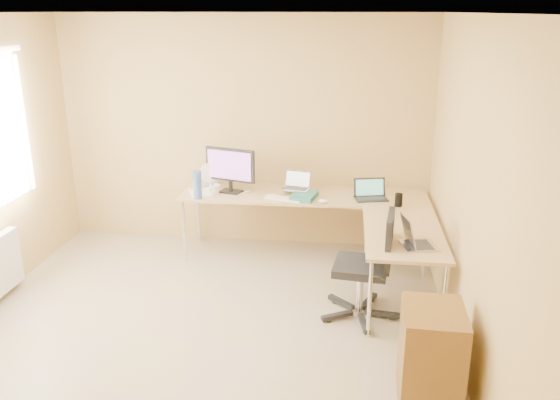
# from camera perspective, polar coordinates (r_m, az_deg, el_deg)

# --- Properties ---
(floor) EXTENTS (4.50, 4.50, 0.00)m
(floor) POSITION_cam_1_polar(r_m,az_deg,el_deg) (4.93, -8.14, -13.84)
(floor) COLOR tan
(floor) RESTS_ON ground
(ceiling) EXTENTS (4.50, 4.50, 0.00)m
(ceiling) POSITION_cam_1_polar(r_m,az_deg,el_deg) (4.17, -9.82, 17.96)
(ceiling) COLOR white
(ceiling) RESTS_ON ground
(wall_back) EXTENTS (4.50, 0.00, 4.50)m
(wall_back) POSITION_cam_1_polar(r_m,az_deg,el_deg) (6.50, -3.63, 6.73)
(wall_back) COLOR tan
(wall_back) RESTS_ON ground
(wall_front) EXTENTS (4.50, 0.00, 4.50)m
(wall_front) POSITION_cam_1_polar(r_m,az_deg,el_deg) (2.49, -23.22, -15.24)
(wall_front) COLOR tan
(wall_front) RESTS_ON ground
(wall_right) EXTENTS (0.00, 4.50, 4.50)m
(wall_right) POSITION_cam_1_polar(r_m,az_deg,el_deg) (4.32, 19.01, -0.33)
(wall_right) COLOR tan
(wall_right) RESTS_ON ground
(desk_main) EXTENTS (2.65, 0.70, 0.73)m
(desk_main) POSITION_cam_1_polar(r_m,az_deg,el_deg) (6.29, 2.40, -2.53)
(desk_main) COLOR tan
(desk_main) RESTS_ON ground
(desk_return) EXTENTS (0.70, 1.30, 0.73)m
(desk_return) POSITION_cam_1_polar(r_m,az_deg,el_deg) (5.38, 12.01, -6.72)
(desk_return) COLOR tan
(desk_return) RESTS_ON ground
(monitor) EXTENTS (0.60, 0.35, 0.49)m
(monitor) POSITION_cam_1_polar(r_m,az_deg,el_deg) (6.17, -5.00, 2.98)
(monitor) COLOR black
(monitor) RESTS_ON desk_main
(book_stack) EXTENTS (0.30, 0.36, 0.05)m
(book_stack) POSITION_cam_1_polar(r_m,az_deg,el_deg) (6.01, 2.42, 0.41)
(book_stack) COLOR #296E60
(book_stack) RESTS_ON desk_main
(laptop_center) EXTENTS (0.34, 0.28, 0.19)m
(laptop_center) POSITION_cam_1_polar(r_m,az_deg,el_deg) (6.11, 1.60, 1.92)
(laptop_center) COLOR #A6A6A6
(laptop_center) RESTS_ON desk_main
(laptop_black) EXTENTS (0.38, 0.31, 0.21)m
(laptop_black) POSITION_cam_1_polar(r_m,az_deg,el_deg) (6.03, 9.14, 1.02)
(laptop_black) COLOR black
(laptop_black) RESTS_ON desk_main
(keyboard) EXTENTS (0.42, 0.23, 0.02)m
(keyboard) POSITION_cam_1_polar(r_m,az_deg,el_deg) (5.98, 0.32, 0.14)
(keyboard) COLOR white
(keyboard) RESTS_ON desk_main
(mouse) EXTENTS (0.12, 0.09, 0.04)m
(mouse) POSITION_cam_1_polar(r_m,az_deg,el_deg) (5.88, 4.33, -0.11)
(mouse) COLOR white
(mouse) RESTS_ON desk_main
(mug) EXTENTS (0.14, 0.14, 0.11)m
(mug) POSITION_cam_1_polar(r_m,az_deg,el_deg) (6.18, -6.51, 1.08)
(mug) COLOR white
(mug) RESTS_ON desk_main
(cd_stack) EXTENTS (0.12, 0.12, 0.03)m
(cd_stack) POSITION_cam_1_polar(r_m,az_deg,el_deg) (6.24, -3.31, 0.97)
(cd_stack) COLOR silver
(cd_stack) RESTS_ON desk_main
(water_bottle) EXTENTS (0.10, 0.10, 0.30)m
(water_bottle) POSITION_cam_1_polar(r_m,az_deg,el_deg) (6.03, -8.25, 1.51)
(water_bottle) COLOR #455FA2
(water_bottle) RESTS_ON desk_main
(papers) EXTENTS (0.34, 0.39, 0.01)m
(papers) POSITION_cam_1_polar(r_m,az_deg,el_deg) (6.24, -8.00, 0.71)
(papers) COLOR white
(papers) RESTS_ON desk_main
(white_box) EXTENTS (0.27, 0.22, 0.09)m
(white_box) POSITION_cam_1_polar(r_m,az_deg,el_deg) (6.52, -7.32, 1.88)
(white_box) COLOR silver
(white_box) RESTS_ON desk_main
(desk_fan) EXTENTS (0.25, 0.25, 0.27)m
(desk_fan) POSITION_cam_1_polar(r_m,az_deg,el_deg) (6.36, -7.03, 2.32)
(desk_fan) COLOR white
(desk_fan) RESTS_ON desk_main
(black_cup) EXTENTS (0.10, 0.10, 0.13)m
(black_cup) POSITION_cam_1_polar(r_m,az_deg,el_deg) (5.88, 11.79, 0.00)
(black_cup) COLOR black
(black_cup) RESTS_ON desk_main
(laptop_return) EXTENTS (0.38, 0.33, 0.22)m
(laptop_return) POSITION_cam_1_polar(r_m,az_deg,el_deg) (4.90, 13.85, -3.36)
(laptop_return) COLOR #AEABC1
(laptop_return) RESTS_ON desk_return
(office_chair) EXTENTS (0.67, 0.67, 1.00)m
(office_chair) POSITION_cam_1_polar(r_m,az_deg,el_deg) (5.07, 8.12, -6.42)
(office_chair) COLOR black
(office_chair) RESTS_ON ground
(cabinet) EXTENTS (0.43, 0.52, 0.70)m
(cabinet) POSITION_cam_1_polar(r_m,az_deg,el_deg) (4.19, 14.88, -14.86)
(cabinet) COLOR olive
(cabinet) RESTS_ON ground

